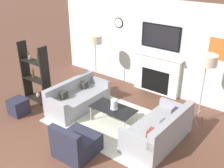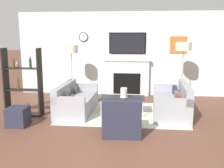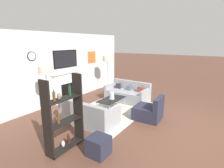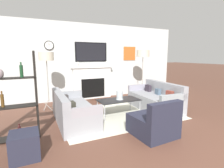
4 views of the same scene
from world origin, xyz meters
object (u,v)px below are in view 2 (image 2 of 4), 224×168
(floor_lamp_right, at_px, (183,47))
(shelf_unit, at_px, (23,84))
(couch_right, at_px, (172,104))
(ottoman, at_px, (18,117))
(floor_lamp_left, at_px, (71,50))
(coffee_table, at_px, (123,98))
(hurricane_candle, at_px, (124,93))
(couch_left, at_px, (75,102))
(armchair, at_px, (122,122))

(floor_lamp_right, relative_size, shelf_unit, 1.07)
(couch_right, distance_m, ottoman, 3.64)
(floor_lamp_left, xyz_separation_m, shelf_unit, (-0.80, -1.61, -0.74))
(coffee_table, xyz_separation_m, hurricane_candle, (0.03, 0.00, 0.13))
(coffee_table, height_order, floor_lamp_left, floor_lamp_left)
(couch_left, distance_m, couch_right, 2.45)
(ottoman, bearing_deg, coffee_table, 26.94)
(floor_lamp_left, bearing_deg, coffee_table, -38.11)
(floor_lamp_right, xyz_separation_m, shelf_unit, (-4.05, -1.61, -0.85))
(coffee_table, xyz_separation_m, floor_lamp_left, (-1.61, 1.27, 1.12))
(couch_left, height_order, shelf_unit, shelf_unit)
(couch_right, distance_m, armchair, 1.80)
(couch_left, relative_size, floor_lamp_right, 0.98)
(floor_lamp_left, relative_size, ottoman, 3.96)
(couch_right, height_order, floor_lamp_right, floor_lamp_right)
(shelf_unit, bearing_deg, couch_left, 17.19)
(couch_right, height_order, shelf_unit, shelf_unit)
(coffee_table, relative_size, ottoman, 2.59)
(coffee_table, bearing_deg, hurricane_candle, 5.70)
(couch_left, distance_m, coffee_table, 1.22)
(couch_left, height_order, coffee_table, couch_left)
(coffee_table, distance_m, floor_lamp_right, 2.40)
(couch_left, relative_size, armchair, 2.08)
(hurricane_candle, bearing_deg, shelf_unit, -171.87)
(couch_right, height_order, armchair, couch_right)
(couch_right, height_order, coffee_table, couch_right)
(hurricane_candle, distance_m, shelf_unit, 2.48)
(couch_right, relative_size, armchair, 2.09)
(floor_lamp_left, bearing_deg, hurricane_candle, -37.56)
(floor_lamp_left, bearing_deg, couch_right, -23.55)
(floor_lamp_right, bearing_deg, floor_lamp_left, 180.00)
(couch_right, bearing_deg, hurricane_candle, -179.02)
(floor_lamp_left, height_order, shelf_unit, floor_lamp_left)
(shelf_unit, distance_m, ottoman, 0.98)
(armchair, height_order, floor_lamp_left, floor_lamp_left)
(couch_right, distance_m, floor_lamp_left, 3.35)
(floor_lamp_left, xyz_separation_m, floor_lamp_right, (3.25, -0.00, 0.10))
(floor_lamp_left, distance_m, ottoman, 2.79)
(floor_lamp_right, bearing_deg, couch_left, -156.47)
(hurricane_candle, relative_size, ottoman, 0.56)
(shelf_unit, bearing_deg, floor_lamp_left, 63.53)
(armchair, bearing_deg, shelf_unit, 157.99)
(floor_lamp_right, bearing_deg, hurricane_candle, -141.81)
(coffee_table, relative_size, hurricane_candle, 4.66)
(hurricane_candle, height_order, floor_lamp_right, floor_lamp_right)
(floor_lamp_left, xyz_separation_m, ottoman, (-0.60, -2.39, -1.31))
(coffee_table, xyz_separation_m, floor_lamp_right, (1.63, 1.27, 1.22))
(coffee_table, distance_m, floor_lamp_left, 2.34)
(couch_left, distance_m, shelf_unit, 1.36)
(hurricane_candle, distance_m, floor_lamp_right, 2.31)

